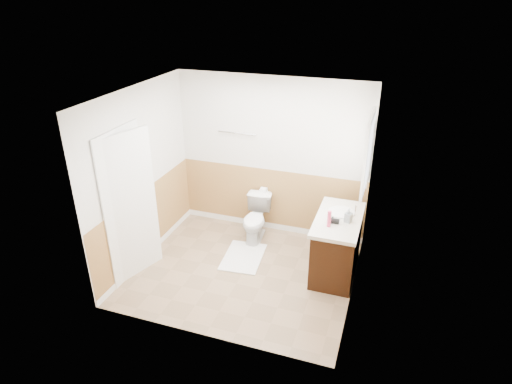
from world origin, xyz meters
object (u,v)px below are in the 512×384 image
(bath_mat, at_px, (243,257))
(soap_dispenser, at_px, (349,216))
(lotion_bottle, at_px, (329,219))
(toilet, at_px, (256,219))
(vanity_cabinet, at_px, (337,246))

(bath_mat, xyz_separation_m, soap_dispenser, (1.46, 0.05, 0.93))
(bath_mat, xyz_separation_m, lotion_bottle, (1.24, -0.15, 0.95))
(toilet, bearing_deg, bath_mat, -95.20)
(vanity_cabinet, xyz_separation_m, soap_dispenser, (0.12, -0.07, 0.54))
(toilet, relative_size, lotion_bottle, 3.14)
(toilet, xyz_separation_m, soap_dispenser, (1.46, -0.53, 0.60))
(lotion_bottle, relative_size, soap_dispenser, 1.17)
(lotion_bottle, bearing_deg, toilet, 149.59)
(toilet, relative_size, soap_dispenser, 3.67)
(soap_dispenser, bearing_deg, vanity_cabinet, 150.23)
(lotion_bottle, bearing_deg, soap_dispenser, 42.46)
(toilet, bearing_deg, soap_dispenser, -25.01)
(vanity_cabinet, height_order, soap_dispenser, soap_dispenser)
(lotion_bottle, height_order, soap_dispenser, lotion_bottle)
(toilet, height_order, lotion_bottle, lotion_bottle)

